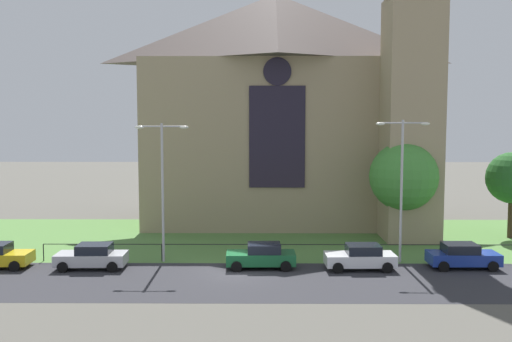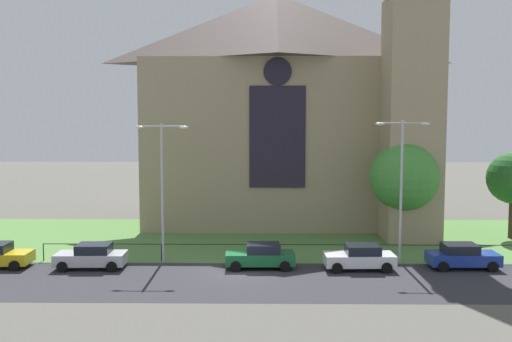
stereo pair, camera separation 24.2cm
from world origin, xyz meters
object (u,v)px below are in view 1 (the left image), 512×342
parked_car_green (262,256)px  parked_car_blue (462,256)px  church_building (284,106)px  streetlamp_near (162,175)px  parked_car_silver (92,256)px  streetlamp_far (402,173)px  tree_right_far (512,178)px  parked_car_white (361,257)px  tree_right_near (404,177)px

parked_car_green → parked_car_blue: size_ratio=1.01×
church_building → streetlamp_near: bearing=-119.5°
parked_car_silver → parked_car_blue: (22.61, 0.34, 0.00)m
parked_car_silver → parked_car_blue: size_ratio=1.01×
church_building → streetlamp_far: church_building is taller
tree_right_far → parked_car_green: (-19.16, -9.22, -3.86)m
streetlamp_near → streetlamp_far: bearing=-0.0°
streetlamp_near → parked_car_white: bearing=-8.2°
tree_right_near → streetlamp_far: (-1.61, -5.94, 0.83)m
parked_car_silver → tree_right_near: bearing=-160.9°
tree_right_far → tree_right_near: bearing=-168.5°
church_building → parked_car_white: church_building is taller
parked_car_silver → parked_car_white: size_ratio=1.00×
tree_right_far → streetlamp_far: streetlamp_far is taller
church_building → tree_right_far: 19.33m
church_building → tree_right_near: church_building is taller
church_building → parked_car_green: 18.83m
tree_right_near → parked_car_silver: 22.52m
church_building → parked_car_green: size_ratio=6.12×
parked_car_white → church_building: bearing=-77.9°
parked_car_white → parked_car_blue: size_ratio=1.01×
streetlamp_far → parked_car_green: 10.22m
tree_right_near → streetlamp_far: bearing=-105.2°
streetlamp_far → parked_car_blue: bearing=-22.2°
tree_right_near → church_building: bearing=134.2°
church_building → tree_right_far: (17.15, -6.89, -5.66)m
parked_car_blue → tree_right_near: bearing=103.7°
tree_right_far → parked_car_white: 16.67m
parked_car_silver → parked_car_white: 16.33m
tree_right_near → parked_car_white: 9.80m
streetlamp_far → parked_car_white: 5.96m
tree_right_far → parked_car_blue: tree_right_far is taller
parked_car_green → streetlamp_far: bearing=-171.8°
church_building → streetlamp_far: bearing=-65.0°
tree_right_near → streetlamp_far: streetlamp_far is taller
parked_car_blue → parked_car_green: bearing=180.0°
streetlamp_near → parked_car_green: bearing=-13.5°
tree_right_near → parked_car_silver: bearing=-159.7°
streetlamp_near → parked_car_white: streetlamp_near is taller
streetlamp_far → parked_car_silver: streetlamp_far is taller
streetlamp_near → parked_car_green: (6.26, -1.50, -4.82)m
streetlamp_near → streetlamp_far: streetlamp_far is taller
parked_car_silver → parked_car_blue: bearing=179.6°
parked_car_white → parked_car_blue: 6.29m
tree_right_near → parked_car_blue: size_ratio=1.76×
parked_car_blue → parked_car_white: bearing=-177.2°
church_building → tree_right_near: 13.25m
tree_right_far → parked_car_blue: (-6.87, -9.13, -3.86)m
tree_right_near → streetlamp_near: (-16.70, -5.94, 0.71)m
tree_right_near → streetlamp_near: bearing=-160.4°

